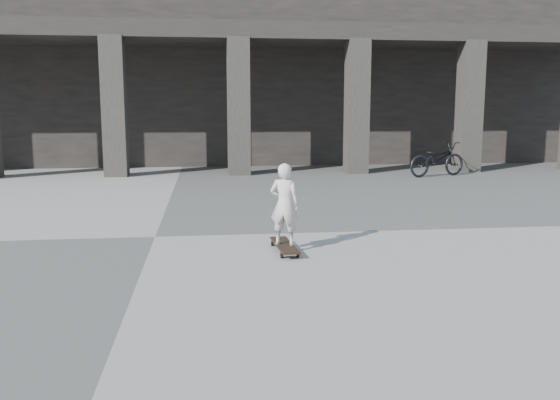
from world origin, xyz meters
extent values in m
plane|color=#4D4D4B|center=(0.00, 0.00, 0.00)|extent=(90.00, 90.00, 0.00)
cube|color=black|center=(0.00, 14.00, 3.00)|extent=(28.00, 6.00, 6.00)
cube|color=black|center=(0.00, 9.60, 4.20)|extent=(28.00, 2.80, 0.50)
cube|color=#292722|center=(-1.79, 8.50, 2.00)|extent=(0.65, 0.65, 4.00)
cube|color=#292722|center=(1.79, 8.50, 2.00)|extent=(0.65, 0.65, 4.00)
cube|color=#292722|center=(5.36, 8.50, 2.00)|extent=(0.65, 0.65, 4.00)
cube|color=#292722|center=(8.93, 8.50, 2.00)|extent=(0.65, 0.65, 4.00)
cube|color=black|center=(1.87, -1.19, 0.09)|extent=(0.30, 1.05, 0.02)
cube|color=#B2B2B7|center=(1.85, -0.83, 0.05)|extent=(0.22, 0.07, 0.03)
cube|color=#B2B2B7|center=(1.89, -1.55, 0.05)|extent=(0.22, 0.07, 0.03)
cylinder|color=black|center=(1.74, -0.83, 0.04)|extent=(0.04, 0.08, 0.08)
cylinder|color=black|center=(1.96, -0.82, 0.04)|extent=(0.04, 0.08, 0.08)
cylinder|color=black|center=(1.79, -1.56, 0.04)|extent=(0.04, 0.08, 0.08)
cylinder|color=black|center=(2.00, -1.54, 0.04)|extent=(0.04, 0.08, 0.08)
imported|color=beige|center=(1.87, -1.19, 0.67)|extent=(0.49, 0.42, 1.13)
imported|color=black|center=(7.47, 7.30, 0.50)|extent=(2.02, 1.23, 1.00)
camera|label=1|loc=(0.82, -9.17, 1.99)|focal=38.00mm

